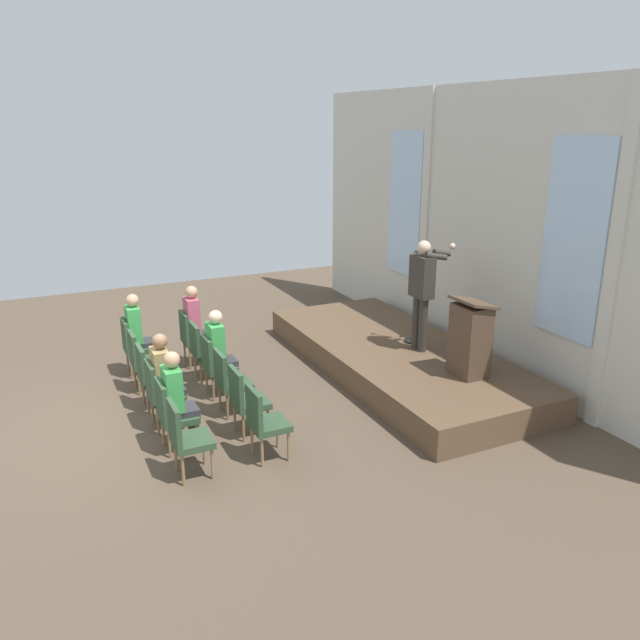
% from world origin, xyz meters
% --- Properties ---
extents(ground_plane, '(15.07, 15.07, 0.00)m').
position_xyz_m(ground_plane, '(0.00, 0.00, 0.00)').
color(ground_plane, brown).
extents(rear_partition, '(10.42, 0.14, 4.54)m').
position_xyz_m(rear_partition, '(0.02, 5.79, 2.28)').
color(rear_partition, beige).
rests_on(rear_partition, ground).
extents(stage_platform, '(5.45, 2.29, 0.44)m').
position_xyz_m(stage_platform, '(0.00, 4.35, 0.22)').
color(stage_platform, brown).
rests_on(stage_platform, ground).
extents(speaker, '(0.52, 0.69, 1.77)m').
position_xyz_m(speaker, '(0.27, 4.59, 1.47)').
color(speaker, '#332D28').
rests_on(speaker, stage_platform).
extents(mic_stand, '(0.28, 0.28, 1.55)m').
position_xyz_m(mic_stand, '(-0.08, 4.68, 0.77)').
color(mic_stand, black).
rests_on(mic_stand, stage_platform).
extents(lectern, '(0.60, 0.48, 1.16)m').
position_xyz_m(lectern, '(1.47, 4.61, 0.99)').
color(lectern, '#4C3828').
rests_on(lectern, stage_platform).
extents(chair_r0_c0, '(0.46, 0.44, 0.94)m').
position_xyz_m(chair_r0_c0, '(-1.71, 1.36, 0.53)').
color(chair_r0_c0, olive).
rests_on(chair_r0_c0, ground).
extents(audience_r0_c0, '(0.36, 0.39, 1.38)m').
position_xyz_m(audience_r0_c0, '(-1.71, 1.44, 0.76)').
color(audience_r0_c0, '#2D2D33').
rests_on(audience_r0_c0, ground).
extents(chair_r0_c1, '(0.46, 0.44, 0.94)m').
position_xyz_m(chair_r0_c1, '(-1.03, 1.36, 0.53)').
color(chair_r0_c1, olive).
rests_on(chair_r0_c1, ground).
extents(chair_r0_c2, '(0.46, 0.44, 0.94)m').
position_xyz_m(chair_r0_c2, '(-0.34, 1.36, 0.53)').
color(chair_r0_c2, olive).
rests_on(chair_r0_c2, ground).
extents(audience_r0_c2, '(0.36, 0.39, 1.34)m').
position_xyz_m(audience_r0_c2, '(-0.34, 1.44, 0.74)').
color(audience_r0_c2, '#2D2D33').
rests_on(audience_r0_c2, ground).
extents(chair_r0_c3, '(0.46, 0.44, 0.94)m').
position_xyz_m(chair_r0_c3, '(0.34, 1.36, 0.53)').
color(chair_r0_c3, olive).
rests_on(chair_r0_c3, ground).
extents(chair_r0_c4, '(0.46, 0.44, 0.94)m').
position_xyz_m(chair_r0_c4, '(1.03, 1.36, 0.53)').
color(chair_r0_c4, olive).
rests_on(chair_r0_c4, ground).
extents(chair_r0_c5, '(0.46, 0.44, 0.94)m').
position_xyz_m(chair_r0_c5, '(1.71, 1.36, 0.53)').
color(chair_r0_c5, olive).
rests_on(chair_r0_c5, ground).
extents(chair_r1_c0, '(0.46, 0.44, 0.94)m').
position_xyz_m(chair_r1_c0, '(-1.71, 0.41, 0.53)').
color(chair_r1_c0, olive).
rests_on(chair_r1_c0, ground).
extents(audience_r1_c0, '(0.36, 0.39, 1.35)m').
position_xyz_m(audience_r1_c0, '(-1.71, 0.49, 0.75)').
color(audience_r1_c0, '#2D2D33').
rests_on(audience_r1_c0, ground).
extents(chair_r1_c1, '(0.46, 0.44, 0.94)m').
position_xyz_m(chair_r1_c1, '(-1.03, 0.41, 0.53)').
color(chair_r1_c1, olive).
rests_on(chair_r1_c1, ground).
extents(chair_r1_c2, '(0.46, 0.44, 0.94)m').
position_xyz_m(chair_r1_c2, '(-0.34, 0.41, 0.53)').
color(chair_r1_c2, olive).
rests_on(chair_r1_c2, ground).
extents(chair_r1_c3, '(0.46, 0.44, 0.94)m').
position_xyz_m(chair_r1_c3, '(0.34, 0.41, 0.53)').
color(chair_r1_c3, olive).
rests_on(chair_r1_c3, ground).
extents(audience_r1_c3, '(0.36, 0.39, 1.33)m').
position_xyz_m(audience_r1_c3, '(0.34, 0.49, 0.74)').
color(audience_r1_c3, '#2D2D33').
rests_on(audience_r1_c3, ground).
extents(chair_r1_c4, '(0.46, 0.44, 0.94)m').
position_xyz_m(chair_r1_c4, '(1.03, 0.41, 0.53)').
color(chair_r1_c4, olive).
rests_on(chair_r1_c4, ground).
extents(audience_r1_c4, '(0.36, 0.39, 1.31)m').
position_xyz_m(audience_r1_c4, '(1.03, 0.49, 0.73)').
color(audience_r1_c4, '#2D2D33').
rests_on(audience_r1_c4, ground).
extents(chair_r1_c5, '(0.46, 0.44, 0.94)m').
position_xyz_m(chair_r1_c5, '(1.71, 0.41, 0.53)').
color(chair_r1_c5, olive).
rests_on(chair_r1_c5, ground).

